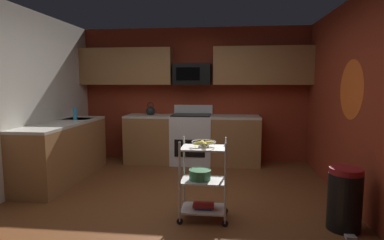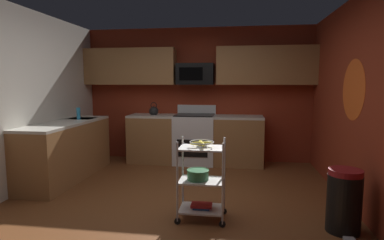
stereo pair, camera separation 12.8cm
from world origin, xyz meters
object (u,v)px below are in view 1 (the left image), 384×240
Objects in this scene: rolling_cart at (204,180)px; trash_can at (345,199)px; oven_range at (192,138)px; dish_soap_bottle at (75,114)px; book_stack at (203,206)px; kettle at (151,111)px; microwave at (192,74)px; fruit_bowl at (204,143)px; mixing_bowl_large at (200,174)px.

rolling_cart is 1.39× the size of trash_can.
trash_can is at bearing -53.42° from oven_range.
dish_soap_bottle reaches higher than oven_range.
kettle reaches higher than book_stack.
trash_can is (1.91, -2.57, -0.15)m from oven_range.
microwave is at bearing 7.77° from kettle.
fruit_bowl is at bearing 153.43° from rolling_cart.
rolling_cart is 1.49m from trash_can.
rolling_cart is at bearing -34.37° from dish_soap_bottle.
microwave is 2.91m from rolling_cart.
mixing_bowl_large reaches higher than book_stack.
microwave is 1.06× the size of trash_can.
oven_range is 1.57× the size of microwave.
rolling_cart is at bearing -26.57° from fruit_bowl.
rolling_cart is (0.42, -2.59, -1.25)m from microwave.
fruit_bowl is 2.77m from kettle.
oven_range is 1.20× the size of rolling_cart.
oven_range is 2.52m from rolling_cart.
microwave is at bearing 90.26° from oven_range.
rolling_cart is at bearing -80.78° from microwave.
mixing_bowl_large is at bearing 180.00° from book_stack.
fruit_bowl is at bearing 0.00° from mixing_bowl_large.
oven_range is 4.37× the size of mixing_bowl_large.
kettle is (-1.17, 2.48, 0.48)m from mixing_bowl_large.
fruit_bowl is 1.08× the size of mixing_bowl_large.
dish_soap_bottle is (-2.23, 1.55, 0.50)m from mixing_bowl_large.
microwave is at bearing 98.32° from mixing_bowl_large.
microwave is 3.05m from book_stack.
fruit_bowl is 1.36× the size of dish_soap_bottle.
microwave is at bearing 99.22° from rolling_cart.
kettle is 1.32× the size of dish_soap_bottle.
oven_range is at bearing 99.59° from book_stack.
microwave is 2.57× the size of fruit_bowl.
fruit_bowl is (-0.00, 0.00, 0.42)m from rolling_cart.
microwave is (-0.00, 0.10, 1.22)m from oven_range.
trash_can reaches higher than mixing_bowl_large.
book_stack is 2.89m from dish_soap_bottle.
oven_range is 3.20m from trash_can.
oven_range is at bearing 99.59° from fruit_bowl.
dish_soap_bottle reaches higher than fruit_bowl.
book_stack is (0.42, -2.49, -0.32)m from oven_range.
dish_soap_bottle reaches higher than mixing_bowl_large.
book_stack is at bearing -0.00° from mixing_bowl_large.
microwave is 3.50× the size of dish_soap_bottle.
rolling_cart is 3.47× the size of kettle.
kettle is (-1.22, 2.48, 0.12)m from fruit_bowl.
oven_range is at bearing 99.59° from rolling_cart.
kettle is (-0.80, -0.00, 0.52)m from oven_range.
rolling_cart is 4.57× the size of dish_soap_bottle.
rolling_cart is at bearing 176.88° from trash_can.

